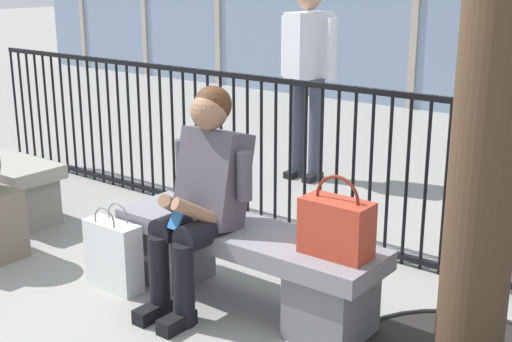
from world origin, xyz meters
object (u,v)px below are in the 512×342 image
object	(u,v)px
stone_bench	(245,259)
bystander_at_railing	(308,66)
seated_person_with_phone	(202,192)
shopping_bag	(113,254)
handbag_on_bench	(336,226)

from	to	relation	value
stone_bench	bystander_at_railing	xyz separation A→B (m)	(-1.12, 2.26, 0.73)
stone_bench	seated_person_with_phone	size ratio (longest dim) A/B	1.32
seated_person_with_phone	bystander_at_railing	xyz separation A→B (m)	(-0.93, 2.39, 0.35)
stone_bench	shopping_bag	world-z (taller)	shopping_bag
seated_person_with_phone	stone_bench	bearing A→B (deg)	34.40
bystander_at_railing	shopping_bag	bearing A→B (deg)	-81.36
shopping_bag	bystander_at_railing	xyz separation A→B (m)	(-0.39, 2.57, 0.79)
seated_person_with_phone	shopping_bag	world-z (taller)	seated_person_with_phone
shopping_bag	seated_person_with_phone	bearing A→B (deg)	18.37
shopping_bag	bystander_at_railing	size ratio (longest dim) A/B	0.30
stone_bench	bystander_at_railing	bearing A→B (deg)	116.35
stone_bench	seated_person_with_phone	distance (m)	0.44
stone_bench	handbag_on_bench	world-z (taller)	handbag_on_bench
shopping_bag	bystander_at_railing	bearing A→B (deg)	98.64
handbag_on_bench	bystander_at_railing	bearing A→B (deg)	126.80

